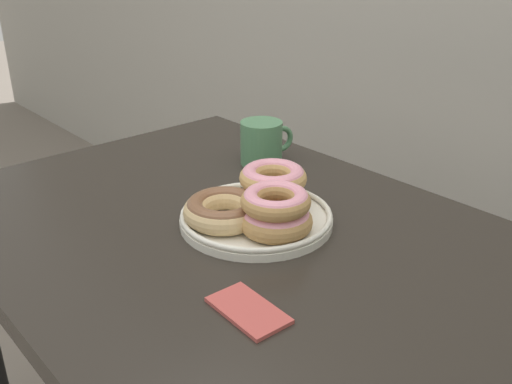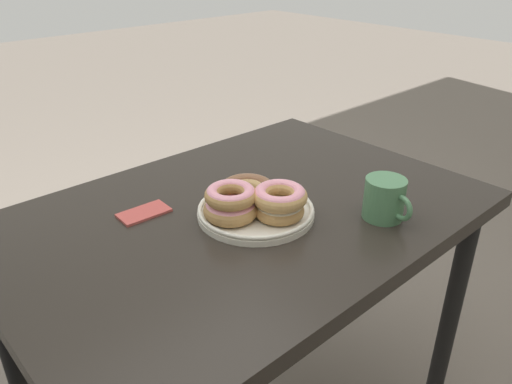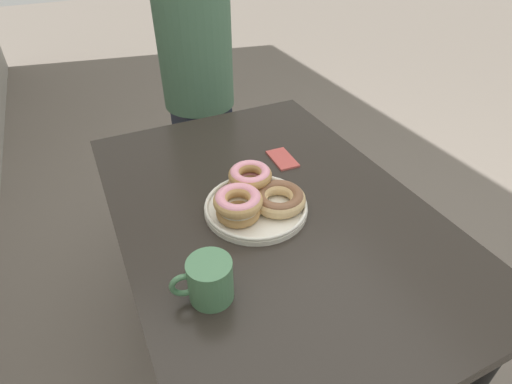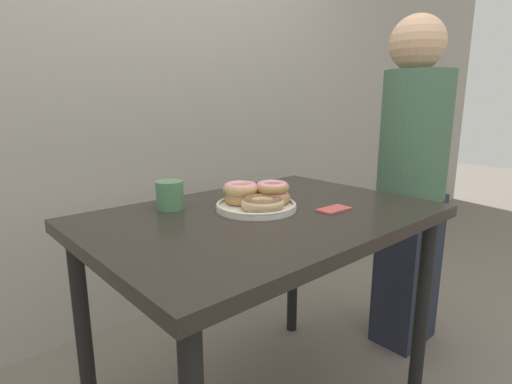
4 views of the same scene
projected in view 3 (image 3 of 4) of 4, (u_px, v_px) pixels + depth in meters
The scene contains 6 objects.
ground_plane at pixel (298, 349), 1.57m from camera, with size 14.00×14.00×0.00m, color #70665B.
dining_table at pixel (269, 231), 1.10m from camera, with size 1.12×0.77×0.78m.
donut_plate at pixel (255, 197), 1.02m from camera, with size 0.28×0.28×0.09m.
coffee_mug at pixel (209, 280), 0.79m from camera, with size 0.09×0.13×0.09m.
person_figure at pixel (198, 90), 1.68m from camera, with size 0.32×0.29×1.48m.
napkin at pixel (282, 159), 1.23m from camera, with size 0.12×0.07×0.01m.
Camera 3 is at (-0.72, 0.53, 1.44)m, focal length 28.00 mm.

